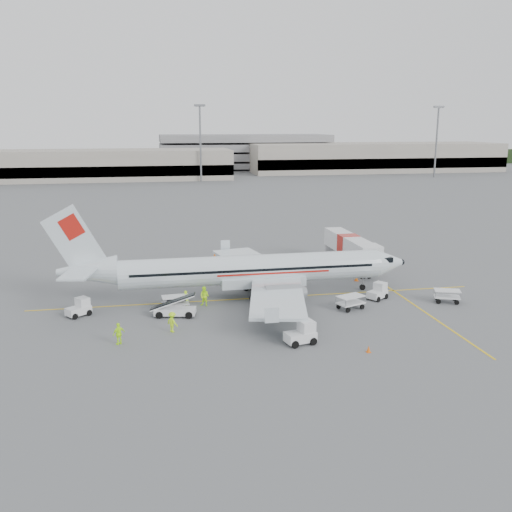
% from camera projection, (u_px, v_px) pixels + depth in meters
% --- Properties ---
extents(ground, '(360.00, 360.00, 0.00)m').
position_uv_depth(ground, '(260.00, 298.00, 56.15)').
color(ground, '#56595B').
extents(stripe_lead, '(44.00, 0.20, 0.01)m').
position_uv_depth(stripe_lead, '(260.00, 298.00, 56.15)').
color(stripe_lead, yellow).
rests_on(stripe_lead, ground).
extents(stripe_cross, '(0.20, 20.00, 0.01)m').
position_uv_depth(stripe_cross, '(430.00, 316.00, 50.99)').
color(stripe_cross, yellow).
rests_on(stripe_cross, ground).
extents(terminal_west, '(110.00, 22.00, 9.00)m').
position_uv_depth(terminal_west, '(49.00, 165.00, 172.48)').
color(terminal_west, gray).
rests_on(terminal_west, ground).
extents(terminal_east, '(90.00, 26.00, 10.00)m').
position_uv_depth(terminal_east, '(373.00, 157.00, 206.38)').
color(terminal_east, gray).
rests_on(terminal_east, ground).
extents(parking_garage, '(62.00, 24.00, 14.00)m').
position_uv_depth(parking_garage, '(244.00, 151.00, 212.25)').
color(parking_garage, slate).
rests_on(parking_garage, ground).
extents(treeline, '(300.00, 3.00, 6.00)m').
position_uv_depth(treeline, '(175.00, 160.00, 223.05)').
color(treeline, black).
rests_on(treeline, ground).
extents(mast_center, '(3.20, 1.20, 22.00)m').
position_uv_depth(mast_center, '(200.00, 144.00, 167.55)').
color(mast_center, slate).
rests_on(mast_center, ground).
extents(mast_east, '(3.20, 1.20, 22.00)m').
position_uv_depth(mast_east, '(436.00, 142.00, 180.95)').
color(mast_east, slate).
rests_on(mast_east, ground).
extents(aircraft, '(34.30, 26.94, 9.42)m').
position_uv_depth(aircraft, '(253.00, 250.00, 55.72)').
color(aircraft, silver).
rests_on(aircraft, ground).
extents(jet_bridge, '(3.27, 14.97, 3.91)m').
position_uv_depth(jet_bridge, '(348.00, 251.00, 67.89)').
color(jet_bridge, silver).
rests_on(jet_bridge, ground).
extents(belt_loader, '(5.09, 2.72, 2.61)m').
position_uv_depth(belt_loader, '(175.00, 302.00, 50.61)').
color(belt_loader, silver).
rests_on(belt_loader, ground).
extents(tug_fore, '(2.39, 2.16, 1.61)m').
position_uv_depth(tug_fore, '(377.00, 291.00, 55.62)').
color(tug_fore, silver).
rests_on(tug_fore, ground).
extents(tug_mid, '(2.60, 1.86, 1.82)m').
position_uv_depth(tug_mid, '(300.00, 333.00, 44.27)').
color(tug_mid, silver).
rests_on(tug_mid, ground).
extents(tug_aft, '(2.38, 2.22, 1.61)m').
position_uv_depth(tug_aft, '(78.00, 307.00, 50.71)').
color(tug_aft, silver).
rests_on(tug_aft, ground).
extents(cart_loaded_a, '(2.30, 1.65, 1.09)m').
position_uv_depth(cart_loaded_a, '(267.00, 307.00, 51.64)').
color(cart_loaded_a, silver).
rests_on(cart_loaded_a, ground).
extents(cart_loaded_b, '(2.55, 1.63, 1.28)m').
position_uv_depth(cart_loaded_b, '(176.00, 303.00, 52.61)').
color(cart_loaded_b, silver).
rests_on(cart_loaded_b, ground).
extents(cart_empty_a, '(2.85, 2.28, 1.30)m').
position_uv_depth(cart_empty_a, '(351.00, 302.00, 52.67)').
color(cart_empty_a, silver).
rests_on(cart_empty_a, ground).
extents(cart_empty_b, '(2.74, 2.17, 1.25)m').
position_uv_depth(cart_empty_b, '(447.00, 296.00, 54.64)').
color(cart_empty_b, silver).
rests_on(cart_empty_b, ground).
extents(cone_nose, '(0.42, 0.42, 0.68)m').
position_uv_depth(cone_nose, '(356.00, 278.00, 62.20)').
color(cone_nose, orange).
rests_on(cone_nose, ground).
extents(cone_port, '(0.41, 0.41, 0.68)m').
position_uv_depth(cone_port, '(215.00, 255.00, 73.07)').
color(cone_port, orange).
rests_on(cone_port, ground).
extents(cone_stbd, '(0.33, 0.33, 0.54)m').
position_uv_depth(cone_stbd, '(369.00, 349.00, 42.75)').
color(cone_stbd, orange).
rests_on(cone_stbd, ground).
extents(crew_a, '(0.66, 0.53, 1.58)m').
position_uv_depth(crew_a, '(186.00, 299.00, 53.23)').
color(crew_a, '#AFE714').
rests_on(crew_a, ground).
extents(crew_b, '(1.15, 1.08, 1.88)m').
position_uv_depth(crew_b, '(205.00, 296.00, 53.51)').
color(crew_b, '#AFE714').
rests_on(crew_b, ground).
extents(crew_c, '(1.22, 1.26, 1.72)m').
position_uv_depth(crew_c, '(172.00, 322.00, 46.81)').
color(crew_c, '#AFE714').
rests_on(crew_c, ground).
extents(crew_d, '(1.09, 0.94, 1.76)m').
position_uv_depth(crew_d, '(119.00, 334.00, 44.14)').
color(crew_d, '#AFE714').
rests_on(crew_d, ground).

